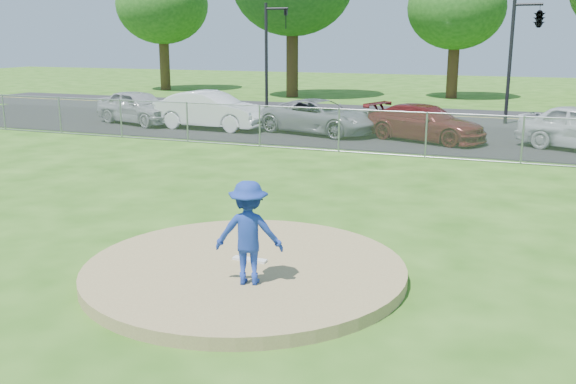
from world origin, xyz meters
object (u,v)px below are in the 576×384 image
(traffic_cone, at_px, (234,122))
(parked_car_darkred, at_px, (425,123))
(traffic_signal_center, at_px, (536,20))
(pitcher, at_px, (249,233))
(parked_car_silver, at_px, (139,107))
(traffic_signal_left, at_px, (270,48))
(parked_car_white, at_px, (211,110))
(parked_car_gray, at_px, (320,117))

(traffic_cone, relative_size, parked_car_darkred, 0.16)
(traffic_signal_center, height_order, pitcher, traffic_signal_center)
(traffic_cone, xyz_separation_m, parked_car_silver, (-5.13, 0.54, 0.39))
(traffic_signal_left, distance_m, traffic_signal_center, 12.79)
(traffic_signal_center, bearing_deg, traffic_cone, -149.83)
(traffic_cone, xyz_separation_m, parked_car_darkred, (8.01, 0.30, 0.31))
(pitcher, height_order, parked_car_white, pitcher)
(traffic_signal_center, distance_m, traffic_cone, 14.06)
(traffic_cone, distance_m, parked_car_white, 1.32)
(pitcher, relative_size, parked_car_white, 0.33)
(traffic_cone, bearing_deg, traffic_signal_center, 30.17)
(pitcher, relative_size, parked_car_darkred, 0.34)
(traffic_cone, distance_m, parked_car_gray, 3.70)
(traffic_cone, xyz_separation_m, parked_car_gray, (3.63, 0.64, 0.32))
(parked_car_gray, bearing_deg, parked_car_white, 110.24)
(parked_car_darkred, bearing_deg, parked_car_gray, 105.34)
(pitcher, xyz_separation_m, parked_car_gray, (-4.41, 16.61, -0.30))
(pitcher, height_order, parked_car_darkred, pitcher)
(traffic_signal_center, bearing_deg, parked_car_darkred, -119.09)
(traffic_signal_left, xyz_separation_m, traffic_signal_center, (12.73, -0.00, 1.25))
(traffic_signal_center, bearing_deg, pitcher, -98.90)
(parked_car_silver, distance_m, parked_car_darkred, 13.14)
(traffic_signal_center, height_order, parked_car_silver, traffic_signal_center)
(pitcher, distance_m, traffic_cone, 17.89)
(traffic_signal_left, height_order, traffic_signal_center, same)
(traffic_signal_center, xyz_separation_m, pitcher, (-3.56, -22.71, -3.60))
(traffic_signal_center, distance_m, pitcher, 23.26)
(pitcher, bearing_deg, parked_car_gray, -91.20)
(parked_car_silver, relative_size, parked_car_gray, 0.90)
(parked_car_silver, bearing_deg, traffic_signal_left, -14.72)
(pitcher, bearing_deg, traffic_signal_center, -114.98)
(pitcher, distance_m, parked_car_gray, 17.19)
(parked_car_darkred, bearing_deg, traffic_cone, 111.95)
(traffic_signal_center, bearing_deg, parked_car_gray, -142.57)
(parked_car_silver, height_order, parked_car_gray, parked_car_silver)
(traffic_signal_center, height_order, traffic_cone, traffic_signal_center)
(traffic_signal_left, distance_m, traffic_cone, 7.45)
(traffic_signal_center, xyz_separation_m, parked_car_darkred, (-3.58, -6.44, -3.91))
(traffic_cone, relative_size, parked_car_white, 0.15)
(pitcher, relative_size, parked_car_gray, 0.32)
(parked_car_white, bearing_deg, traffic_signal_center, -60.51)
(pitcher, xyz_separation_m, parked_car_darkred, (-0.03, 16.27, -0.31))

